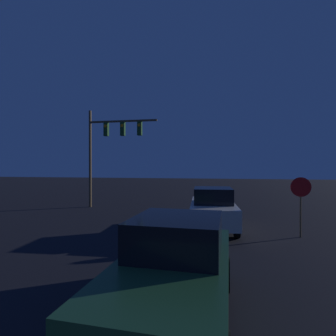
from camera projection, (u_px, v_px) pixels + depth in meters
car_near at (175, 270)px, 4.68m from camera, size 2.06×4.50×1.82m
car_far at (213, 209)px, 11.43m from camera, size 2.12×4.52×1.82m
traffic_signal_mast at (109, 141)px, 17.38m from camera, size 4.72×0.30×6.49m
stop_sign at (301, 195)px, 10.10m from camera, size 0.75×0.07×2.32m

